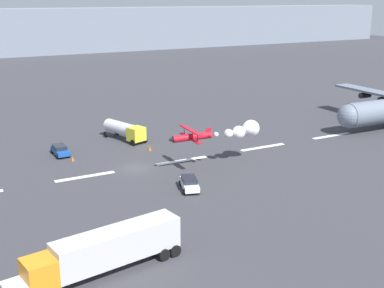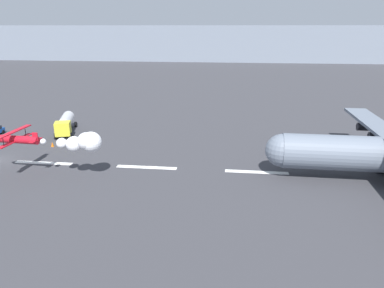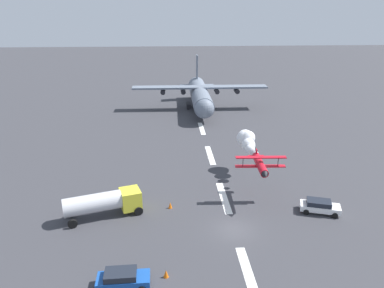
{
  "view_description": "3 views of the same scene",
  "coord_description": "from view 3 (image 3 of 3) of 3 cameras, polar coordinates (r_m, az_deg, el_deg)",
  "views": [
    {
      "loc": [
        -24.26,
        -61.77,
        22.8
      ],
      "look_at": [
        6.57,
        -4.17,
        3.65
      ],
      "focal_mm": 47.32,
      "sensor_mm": 36.0,
      "label": 1
    },
    {
      "loc": [
        32.27,
        -42.65,
        17.64
      ],
      "look_at": [
        27.43,
        0.0,
        3.46
      ],
      "focal_mm": 33.41,
      "sensor_mm": 36.0,
      "label": 2
    },
    {
      "loc": [
        -32.5,
        6.84,
        21.8
      ],
      "look_at": [
        18.38,
        3.17,
        3.1
      ],
      "focal_mm": 33.75,
      "sensor_mm": 36.0,
      "label": 3
    }
  ],
  "objects": [
    {
      "name": "ground_plane",
      "position": [
        39.73,
        6.66,
        -13.3
      ],
      "size": [
        440.0,
        440.0,
        0.0
      ],
      "primitive_type": "plane",
      "color": "#38383D",
      "rests_on": "ground"
    },
    {
      "name": "runway_stripe_3",
      "position": [
        34.13,
        8.96,
        -19.85
      ],
      "size": [
        8.0,
        0.9,
        0.01
      ],
      "primitive_type": "cube",
      "color": "white",
      "rests_on": "ground"
    },
    {
      "name": "runway_stripe_4",
      "position": [
        45.75,
        5.03,
        -8.4
      ],
      "size": [
        8.0,
        0.9,
        0.01
      ],
      "primitive_type": "cube",
      "color": "white",
      "rests_on": "ground"
    },
    {
      "name": "runway_stripe_5",
      "position": [
        58.57,
        2.88,
        -1.75
      ],
      "size": [
        8.0,
        0.9,
        0.01
      ],
      "primitive_type": "cube",
      "color": "white",
      "rests_on": "ground"
    },
    {
      "name": "runway_stripe_6",
      "position": [
        71.94,
        1.53,
        2.48
      ],
      "size": [
        8.0,
        0.9,
        0.01
      ],
      "primitive_type": "cube",
      "color": "white",
      "rests_on": "ground"
    },
    {
      "name": "cargo_transport_plane",
      "position": [
        84.86,
        1.31,
        7.66
      ],
      "size": [
        27.44,
        31.63,
        11.45
      ],
      "color": "slate",
      "rests_on": "ground"
    },
    {
      "name": "stunt_biplane_red",
      "position": [
        50.5,
        8.99,
        0.05
      ],
      "size": [
        14.13,
        6.03,
        2.49
      ],
      "color": "red"
    },
    {
      "name": "fuel_tanker_truck",
      "position": [
        42.12,
        -13.73,
        -8.95
      ],
      "size": [
        5.05,
        8.83,
        2.9
      ],
      "color": "yellow",
      "rests_on": "ground"
    },
    {
      "name": "followme_car_yellow",
      "position": [
        44.59,
        19.53,
        -9.22
      ],
      "size": [
        3.08,
        4.78,
        1.52
      ],
      "color": "white",
      "rests_on": "ground"
    },
    {
      "name": "airport_staff_sedan",
      "position": [
        32.77,
        -10.92,
        -20.13
      ],
      "size": [
        2.1,
        4.48,
        1.52
      ],
      "color": "#194CA5",
      "rests_on": "ground"
    },
    {
      "name": "traffic_cone_near",
      "position": [
        33.46,
        -4.13,
        -19.75
      ],
      "size": [
        0.44,
        0.44,
        0.75
      ],
      "primitive_type": "cone",
      "color": "orange",
      "rests_on": "ground"
    },
    {
      "name": "traffic_cone_far",
      "position": [
        43.21,
        -3.46,
        -9.64
      ],
      "size": [
        0.44,
        0.44,
        0.75
      ],
      "primitive_type": "cone",
      "color": "orange",
      "rests_on": "ground"
    }
  ]
}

